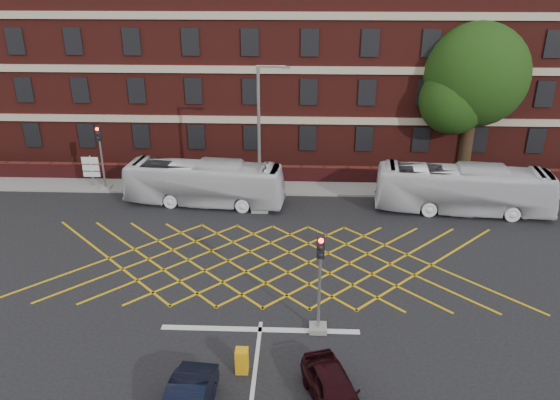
{
  "coord_description": "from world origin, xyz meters",
  "views": [
    {
      "loc": [
        1.54,
        -21.56,
        13.45
      ],
      "look_at": [
        0.6,
        1.5,
        3.56
      ],
      "focal_mm": 35.0,
      "sensor_mm": 36.0,
      "label": 1
    }
  ],
  "objects_px": {
    "traffic_light_near": "(319,293)",
    "street_lamp": "(261,164)",
    "utility_cabinet": "(242,361)",
    "deciduous_tree": "(474,82)",
    "traffic_light_far": "(103,164)",
    "bus_left": "(204,183)",
    "direction_signs": "(91,168)",
    "bus_right": "(463,189)",
    "car_maroon": "(334,390)"
  },
  "relations": [
    {
      "from": "deciduous_tree",
      "to": "bus_left",
      "type": "bearing_deg",
      "value": -158.67
    },
    {
      "from": "car_maroon",
      "to": "street_lamp",
      "type": "xyz_separation_m",
      "value": [
        -3.54,
        15.64,
        2.31
      ]
    },
    {
      "from": "traffic_light_near",
      "to": "street_lamp",
      "type": "height_order",
      "value": "street_lamp"
    },
    {
      "from": "deciduous_tree",
      "to": "traffic_light_near",
      "type": "xyz_separation_m",
      "value": [
        -10.8,
        -19.34,
        -4.52
      ]
    },
    {
      "from": "traffic_light_near",
      "to": "street_lamp",
      "type": "relative_size",
      "value": 0.5
    },
    {
      "from": "car_maroon",
      "to": "street_lamp",
      "type": "relative_size",
      "value": 0.42
    },
    {
      "from": "direction_signs",
      "to": "utility_cabinet",
      "type": "relative_size",
      "value": 2.33
    },
    {
      "from": "bus_left",
      "to": "traffic_light_far",
      "type": "bearing_deg",
      "value": 79.83
    },
    {
      "from": "utility_cabinet",
      "to": "bus_left",
      "type": "bearing_deg",
      "value": 104.39
    },
    {
      "from": "car_maroon",
      "to": "traffic_light_far",
      "type": "bearing_deg",
      "value": 109.41
    },
    {
      "from": "traffic_light_near",
      "to": "traffic_light_far",
      "type": "distance_m",
      "value": 19.89
    },
    {
      "from": "bus_left",
      "to": "bus_right",
      "type": "relative_size",
      "value": 0.96
    },
    {
      "from": "direction_signs",
      "to": "utility_cabinet",
      "type": "distance_m",
      "value": 20.94
    },
    {
      "from": "traffic_light_near",
      "to": "utility_cabinet",
      "type": "xyz_separation_m",
      "value": [
        -2.79,
        -2.53,
        -1.29
      ]
    },
    {
      "from": "traffic_light_far",
      "to": "direction_signs",
      "type": "xyz_separation_m",
      "value": [
        -0.91,
        0.28,
        -0.39
      ]
    },
    {
      "from": "car_maroon",
      "to": "street_lamp",
      "type": "bearing_deg",
      "value": 85.2
    },
    {
      "from": "utility_cabinet",
      "to": "car_maroon",
      "type": "bearing_deg",
      "value": -25.01
    },
    {
      "from": "bus_right",
      "to": "deciduous_tree",
      "type": "bearing_deg",
      "value": -9.69
    },
    {
      "from": "traffic_light_far",
      "to": "utility_cabinet",
      "type": "distance_m",
      "value": 20.23
    },
    {
      "from": "bus_right",
      "to": "deciduous_tree",
      "type": "xyz_separation_m",
      "value": [
        2.04,
        7.37,
        4.87
      ]
    },
    {
      "from": "traffic_light_near",
      "to": "bus_left",
      "type": "bearing_deg",
      "value": 117.98
    },
    {
      "from": "car_maroon",
      "to": "traffic_light_near",
      "type": "relative_size",
      "value": 0.84
    },
    {
      "from": "deciduous_tree",
      "to": "direction_signs",
      "type": "xyz_separation_m",
      "value": [
        -25.27,
        -4.51,
        -4.9
      ]
    },
    {
      "from": "street_lamp",
      "to": "bus_right",
      "type": "bearing_deg",
      "value": 1.67
    },
    {
      "from": "bus_right",
      "to": "direction_signs",
      "type": "height_order",
      "value": "bus_right"
    },
    {
      "from": "traffic_light_near",
      "to": "direction_signs",
      "type": "height_order",
      "value": "traffic_light_near"
    },
    {
      "from": "car_maroon",
      "to": "traffic_light_near",
      "type": "height_order",
      "value": "traffic_light_near"
    },
    {
      "from": "bus_right",
      "to": "street_lamp",
      "type": "distance_m",
      "value": 11.99
    },
    {
      "from": "direction_signs",
      "to": "car_maroon",
      "type": "bearing_deg",
      "value": -51.69
    },
    {
      "from": "bus_left",
      "to": "utility_cabinet",
      "type": "distance_m",
      "value": 15.56
    },
    {
      "from": "deciduous_tree",
      "to": "traffic_light_far",
      "type": "height_order",
      "value": "deciduous_tree"
    },
    {
      "from": "traffic_light_far",
      "to": "direction_signs",
      "type": "bearing_deg",
      "value": 163.09
    },
    {
      "from": "bus_left",
      "to": "street_lamp",
      "type": "distance_m",
      "value": 3.97
    },
    {
      "from": "deciduous_tree",
      "to": "street_lamp",
      "type": "xyz_separation_m",
      "value": [
        -13.92,
        -7.72,
        -3.36
      ]
    },
    {
      "from": "traffic_light_far",
      "to": "deciduous_tree",
      "type": "bearing_deg",
      "value": 11.12
    },
    {
      "from": "bus_right",
      "to": "deciduous_tree",
      "type": "distance_m",
      "value": 9.07
    },
    {
      "from": "bus_right",
      "to": "street_lamp",
      "type": "height_order",
      "value": "street_lamp"
    },
    {
      "from": "deciduous_tree",
      "to": "traffic_light_far",
      "type": "xyz_separation_m",
      "value": [
        -24.36,
        -4.79,
        -4.52
      ]
    },
    {
      "from": "street_lamp",
      "to": "traffic_light_near",
      "type": "bearing_deg",
      "value": -74.97
    },
    {
      "from": "utility_cabinet",
      "to": "direction_signs",
      "type": "bearing_deg",
      "value": 123.95
    },
    {
      "from": "deciduous_tree",
      "to": "utility_cabinet",
      "type": "distance_m",
      "value": 26.39
    },
    {
      "from": "bus_left",
      "to": "bus_right",
      "type": "xyz_separation_m",
      "value": [
        15.42,
        -0.55,
        0.06
      ]
    },
    {
      "from": "traffic_light_far",
      "to": "utility_cabinet",
      "type": "relative_size",
      "value": 4.52
    },
    {
      "from": "street_lamp",
      "to": "utility_cabinet",
      "type": "bearing_deg",
      "value": -88.66
    },
    {
      "from": "traffic_light_near",
      "to": "street_lamp",
      "type": "bearing_deg",
      "value": 105.03
    },
    {
      "from": "car_maroon",
      "to": "deciduous_tree",
      "type": "xyz_separation_m",
      "value": [
        10.39,
        23.36,
        5.67
      ]
    },
    {
      "from": "traffic_light_far",
      "to": "street_lamp",
      "type": "height_order",
      "value": "street_lamp"
    },
    {
      "from": "bus_right",
      "to": "car_maroon",
      "type": "xyz_separation_m",
      "value": [
        -8.35,
        -15.99,
        -0.8
      ]
    },
    {
      "from": "car_maroon",
      "to": "deciduous_tree",
      "type": "relative_size",
      "value": 0.35
    },
    {
      "from": "bus_right",
      "to": "traffic_light_near",
      "type": "xyz_separation_m",
      "value": [
        -8.77,
        -11.96,
        0.35
      ]
    }
  ]
}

